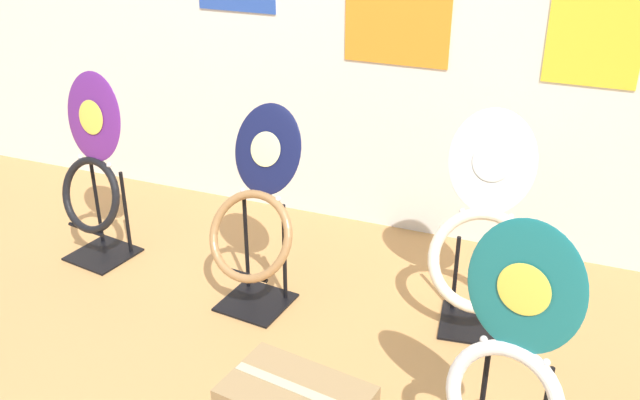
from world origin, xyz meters
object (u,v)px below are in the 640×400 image
toilet_seat_display_purple_note (93,171)px  toilet_seat_display_teal_sax (509,376)px  toilet_seat_display_white_plain (484,237)px  toilet_seat_display_navy_moon (257,214)px

toilet_seat_display_purple_note → toilet_seat_display_teal_sax: (2.02, -0.70, -0.04)m
toilet_seat_display_white_plain → toilet_seat_display_teal_sax: 0.84m
toilet_seat_display_white_plain → toilet_seat_display_purple_note: bearing=-176.5°
toilet_seat_display_white_plain → toilet_seat_display_purple_note: 1.80m
toilet_seat_display_navy_moon → toilet_seat_display_teal_sax: size_ratio=0.95×
toilet_seat_display_teal_sax → toilet_seat_display_navy_moon: bearing=151.0°
toilet_seat_display_white_plain → toilet_seat_display_purple_note: (-1.80, -0.11, 0.04)m
toilet_seat_display_purple_note → toilet_seat_display_navy_moon: size_ratio=1.05×
toilet_seat_display_teal_sax → toilet_seat_display_purple_note: bearing=160.8°
toilet_seat_display_white_plain → toilet_seat_display_purple_note: toilet_seat_display_purple_note is taller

